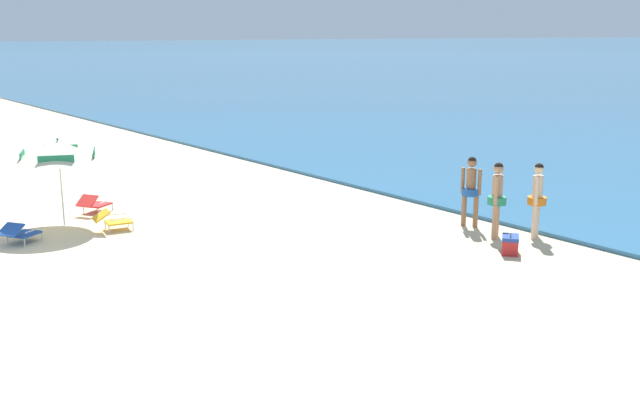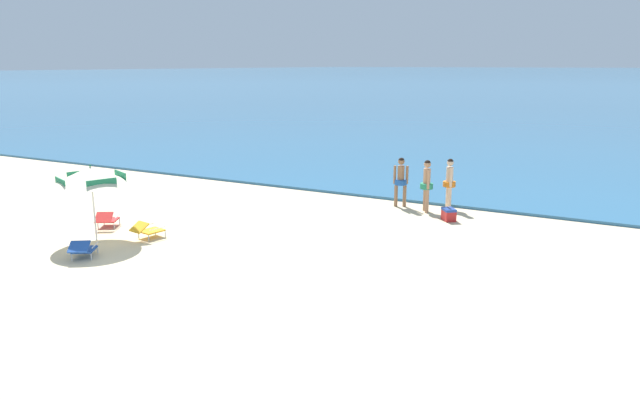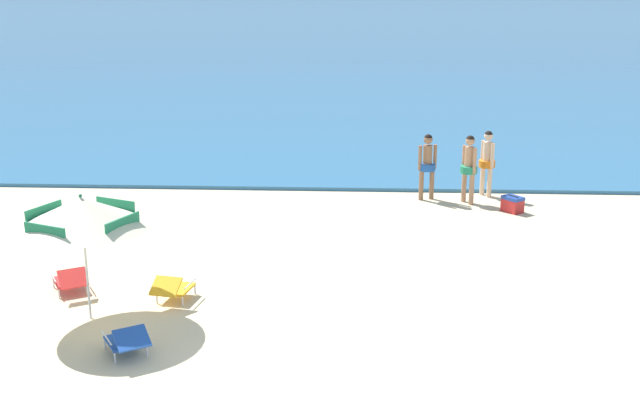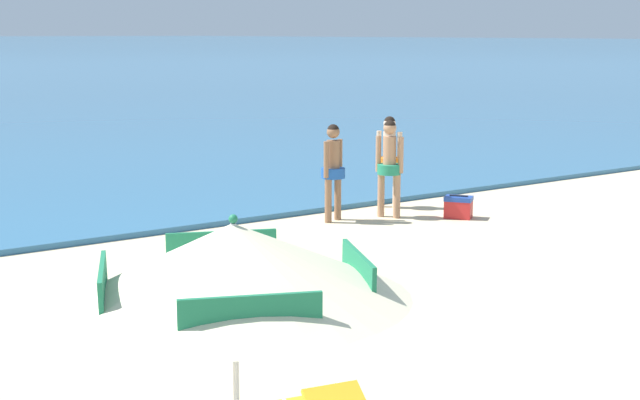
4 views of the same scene
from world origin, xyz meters
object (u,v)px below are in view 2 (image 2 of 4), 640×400
Objects in this scene: cooler_box at (449,214)px; lounge_chair_facing_sea at (107,219)px; person_standing_beside at (401,178)px; person_wading_in at (449,180)px; beach_umbrella_striped_main at (91,176)px; lounge_chair_beside_umbrella at (147,230)px; person_standing_near_shore at (427,182)px; lounge_chair_under_umbrella at (83,249)px.

lounge_chair_facing_sea is at bearing -147.65° from cooler_box.
person_wading_in reaches higher than person_standing_beside.
beach_umbrella_striped_main is 4.69× the size of cooler_box.
lounge_chair_beside_umbrella is 0.55× the size of person_standing_near_shore.
lounge_chair_under_umbrella is 0.99× the size of lounge_chair_facing_sea.
person_standing_near_shore reaches higher than lounge_chair_under_umbrella.
lounge_chair_under_umbrella is 10.67m from person_standing_beside.
cooler_box is at bearing 40.28° from lounge_chair_beside_umbrella.
person_wading_in is (8.66, 7.26, 0.76)m from lounge_chair_facing_sea.
beach_umbrella_striped_main is 11.53m from person_wading_in.
person_standing_beside is at bearing 60.25° from lounge_chair_under_umbrella.
person_wading_in is at bearing 48.38° from lounge_chair_beside_umbrella.
cooler_box is (7.14, 6.05, -0.07)m from lounge_chair_beside_umbrella.
lounge_chair_under_umbrella is 0.58× the size of person_wading_in.
lounge_chair_facing_sea is 10.77m from cooler_box.
beach_umbrella_striped_main is 1.60× the size of person_wading_in.
lounge_chair_under_umbrella is 11.90m from person_wading_in.
person_wading_in reaches higher than lounge_chair_facing_sea.
lounge_chair_under_umbrella is 0.59× the size of person_standing_beside.
beach_umbrella_striped_main reaches higher than cooler_box.
lounge_chair_beside_umbrella is 0.94× the size of lounge_chair_facing_sea.
lounge_chair_facing_sea is (-1.95, 0.29, -0.00)m from lounge_chair_beside_umbrella.
lounge_chair_beside_umbrella is at bearing -125.56° from person_standing_beside.
lounge_chair_under_umbrella reaches higher than cooler_box.
person_wading_in is 1.76m from cooler_box.
lounge_chair_under_umbrella is (1.05, -1.36, -1.60)m from beach_umbrella_striped_main.
lounge_chair_beside_umbrella is at bearing 31.48° from beach_umbrella_striped_main.
lounge_chair_under_umbrella is 1.05× the size of lounge_chair_beside_umbrella.
lounge_chair_beside_umbrella is at bearing -8.51° from lounge_chair_facing_sea.
person_standing_near_shore is (7.37, 7.58, -0.84)m from beach_umbrella_striped_main.
person_standing_beside is at bearing -165.17° from person_wading_in.
lounge_chair_facing_sea is at bearing 171.49° from lounge_chair_beside_umbrella.
person_wading_in is 2.93× the size of cooler_box.
cooler_box is (2.05, -1.07, -0.81)m from person_standing_beside.
cooler_box is (7.34, 8.17, -0.07)m from lounge_chair_under_umbrella.
person_wading_in is at bearing 106.33° from cooler_box.
person_wading_in is (7.95, 8.31, -0.85)m from beach_umbrella_striped_main.
beach_umbrella_striped_main is 1.63× the size of person_standing_beside.
person_standing_near_shore is 0.93m from person_wading_in.
beach_umbrella_striped_main is at bearing -148.52° from lounge_chair_beside_umbrella.
lounge_chair_facing_sea is (-1.76, 2.41, -0.00)m from lounge_chair_under_umbrella.
cooler_box is at bearing 32.35° from lounge_chair_facing_sea.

